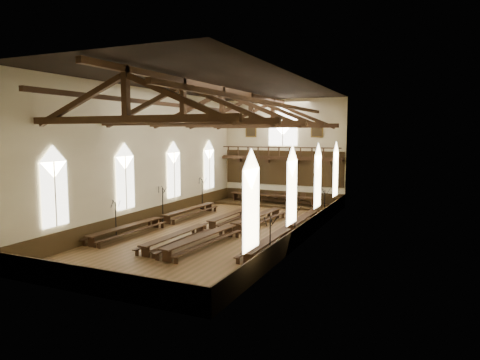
% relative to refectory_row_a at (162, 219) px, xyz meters
% --- Properties ---
extents(ground, '(26.00, 26.00, 0.00)m').
position_rel_refectory_row_a_xyz_m(ground, '(4.83, 0.39, -0.52)').
color(ground, brown).
rests_on(ground, ground).
extents(room_walls, '(26.00, 26.00, 26.00)m').
position_rel_refectory_row_a_xyz_m(room_walls, '(4.83, 0.39, 5.94)').
color(room_walls, beige).
rests_on(room_walls, ground).
extents(wainscot_band, '(12.00, 26.00, 1.20)m').
position_rel_refectory_row_a_xyz_m(wainscot_band, '(4.83, 0.39, 0.08)').
color(wainscot_band, '#362510').
rests_on(wainscot_band, ground).
extents(side_windows, '(11.85, 19.80, 4.50)m').
position_rel_refectory_row_a_xyz_m(side_windows, '(4.83, 0.39, 3.22)').
color(side_windows, white).
rests_on(side_windows, room_walls).
extents(end_window, '(2.80, 0.12, 3.80)m').
position_rel_refectory_row_a_xyz_m(end_window, '(4.83, 13.29, 6.70)').
color(end_window, white).
rests_on(end_window, room_walls).
extents(minstrels_gallery, '(11.80, 1.24, 3.70)m').
position_rel_refectory_row_a_xyz_m(minstrels_gallery, '(4.83, 13.05, 3.38)').
color(minstrels_gallery, '#351F11').
rests_on(minstrels_gallery, room_walls).
extents(portraits, '(7.75, 0.09, 1.45)m').
position_rel_refectory_row_a_xyz_m(portraits, '(4.83, 13.29, 6.58)').
color(portraits, brown).
rests_on(portraits, room_walls).
extents(roof_trusses, '(11.70, 25.70, 2.80)m').
position_rel_refectory_row_a_xyz_m(roof_trusses, '(4.83, 0.39, 7.69)').
color(roof_trusses, '#351F11').
rests_on(roof_trusses, room_walls).
extents(refectory_row_a, '(1.78, 14.13, 0.71)m').
position_rel_refectory_row_a_xyz_m(refectory_row_a, '(0.00, 0.00, 0.00)').
color(refectory_row_a, '#351F11').
rests_on(refectory_row_a, ground).
extents(refectory_row_b, '(1.57, 13.80, 0.68)m').
position_rel_refectory_row_a_xyz_m(refectory_row_b, '(4.02, -0.50, -0.02)').
color(refectory_row_b, '#351F11').
rests_on(refectory_row_b, ground).
extents(refectory_row_c, '(2.14, 14.54, 0.75)m').
position_rel_refectory_row_a_xyz_m(refectory_row_c, '(6.04, -0.49, 0.03)').
color(refectory_row_c, '#351F11').
rests_on(refectory_row_c, ground).
extents(refectory_row_d, '(1.41, 13.88, 0.69)m').
position_rel_refectory_row_a_xyz_m(refectory_row_d, '(9.55, 0.50, -0.01)').
color(refectory_row_d, '#351F11').
rests_on(refectory_row_d, ground).
extents(dais, '(11.40, 2.92, 0.19)m').
position_rel_refectory_row_a_xyz_m(dais, '(4.37, 11.79, -0.42)').
color(dais, '#362510').
rests_on(dais, ground).
extents(high_table, '(8.66, 1.53, 0.81)m').
position_rel_refectory_row_a_xyz_m(high_table, '(4.37, 11.79, 0.36)').
color(high_table, '#351F11').
rests_on(high_table, dais).
extents(high_chairs, '(5.88, 0.49, 1.01)m').
position_rel_refectory_row_a_xyz_m(high_chairs, '(4.37, 12.63, 0.22)').
color(high_chairs, '#351F11').
rests_on(high_chairs, dais).
extents(candelabrum_left_near, '(0.74, 0.70, 2.46)m').
position_rel_refectory_row_a_xyz_m(candelabrum_left_near, '(-0.72, -4.10, 0.23)').
color(candelabrum_left_near, black).
rests_on(candelabrum_left_near, ground).
extents(candelabrum_left_mid, '(0.79, 0.84, 2.76)m').
position_rel_refectory_row_a_xyz_m(candelabrum_left_mid, '(-0.72, 1.24, 0.32)').
color(candelabrum_left_mid, black).
rests_on(candelabrum_left_mid, ground).
extents(candelabrum_left_far, '(0.77, 0.87, 2.83)m').
position_rel_refectory_row_a_xyz_m(candelabrum_left_far, '(-0.72, 7.40, 0.34)').
color(candelabrum_left_far, black).
rests_on(candelabrum_left_far, ground).
extents(candelabrum_right_near, '(0.73, 0.69, 2.42)m').
position_rel_refectory_row_a_xyz_m(candelabrum_right_near, '(10.38, -5.18, 0.22)').
color(candelabrum_right_near, black).
rests_on(candelabrum_right_near, ground).
extents(candelabrum_right_mid, '(0.66, 0.71, 2.33)m').
position_rel_refectory_row_a_xyz_m(candelabrum_right_mid, '(10.38, -0.75, 0.19)').
color(candelabrum_right_mid, black).
rests_on(candelabrum_right_mid, ground).
extents(candelabrum_right_far, '(0.71, 0.74, 2.45)m').
position_rel_refectory_row_a_xyz_m(candelabrum_right_far, '(10.38, 7.20, 0.22)').
color(candelabrum_right_far, black).
rests_on(candelabrum_right_far, ground).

